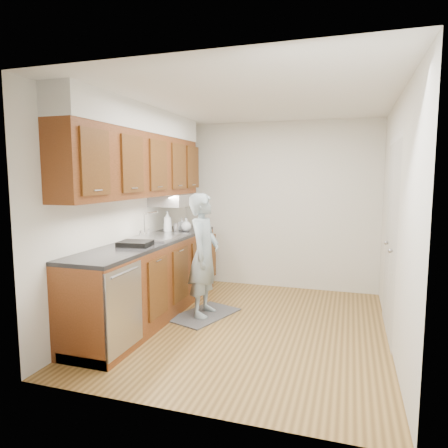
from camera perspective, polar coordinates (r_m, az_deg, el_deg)
name	(u,v)px	position (r m, az deg, el deg)	size (l,w,h in m)	color
floor	(248,326)	(4.69, 3.39, -14.40)	(3.50, 3.50, 0.00)	olive
ceiling	(249,100)	(4.44, 3.63, 17.26)	(3.50, 3.50, 0.00)	white
wall_left	(128,213)	(4.97, -13.52, 1.50)	(0.02, 3.50, 2.50)	silver
wall_right	(396,222)	(4.28, 23.37, 0.28)	(0.02, 3.50, 2.50)	silver
wall_back	(277,206)	(6.09, 7.52, 2.60)	(3.00, 0.02, 2.50)	silver
counter	(152,276)	(4.95, -10.28, -7.39)	(0.64, 2.80, 1.30)	brown
upper_cabinets	(141,155)	(4.91, -11.77, 9.65)	(0.47, 2.80, 1.21)	brown
closet_door	(391,240)	(4.60, 22.72, -2.09)	(0.02, 1.22, 2.05)	white
floor_mat	(204,315)	(5.02, -2.83, -12.80)	(0.51, 0.87, 0.02)	slate
person	(204,247)	(4.81, -2.89, -3.26)	(0.59, 0.39, 1.68)	#8CA0AA
soap_bottle_a	(168,222)	(5.41, -8.05, 0.31)	(0.11, 0.11, 0.29)	silver
soap_bottle_b	(182,224)	(5.64, -6.03, 0.01)	(0.08, 0.08, 0.18)	silver
soap_bottle_c	(186,224)	(5.54, -5.47, -0.04)	(0.15, 0.15, 0.19)	silver
steel_can	(176,228)	(5.45, -6.84, -0.55)	(0.07, 0.07, 0.12)	#A5A5AA
dish_rack	(135,244)	(4.47, -12.57, -2.74)	(0.34, 0.28, 0.05)	black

